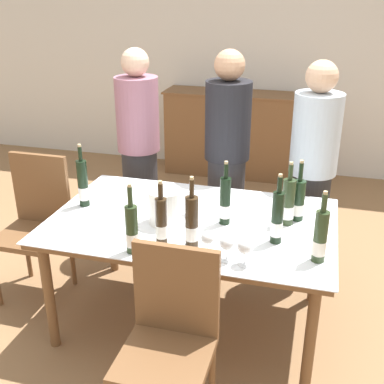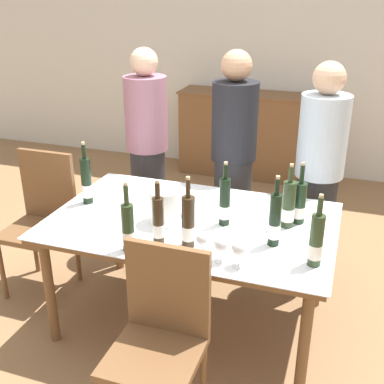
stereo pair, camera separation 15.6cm
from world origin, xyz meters
The scene contains 24 objects.
ground_plane centered at (0.00, 0.00, 0.00)m, with size 12.00×12.00×0.00m, color olive.
back_wall centered at (0.00, 3.05, 1.40)m, with size 8.00×0.10×2.80m.
sideboard_cabinet centered at (-0.26, 2.76, 0.48)m, with size 1.60×0.46×0.95m.
dining_table centered at (0.00, 0.00, 0.68)m, with size 1.69×1.08×0.74m.
ice_bucket centered at (-0.14, -0.08, 0.85)m, with size 0.20×0.20×0.21m.
wine_bottle_0 centered at (0.55, 0.10, 0.87)m, with size 0.08×0.08×0.38m.
wine_bottle_1 centered at (-0.20, -0.45, 0.87)m, with size 0.07×0.07×0.39m.
wine_bottle_2 centered at (-0.71, 0.02, 0.89)m, with size 0.07×0.07×0.41m.
wine_bottle_3 centered at (-0.08, -0.32, 0.87)m, with size 0.06×0.06×0.37m.
wine_bottle_4 centered at (0.74, -0.28, 0.88)m, with size 0.07×0.07×0.38m.
wine_bottle_5 centered at (0.08, -0.30, 0.88)m, with size 0.07×0.07×0.40m.
wine_bottle_6 centered at (0.60, 0.17, 0.86)m, with size 0.08×0.08×0.37m.
wine_bottle_7 centered at (0.20, 0.01, 0.88)m, with size 0.07×0.07×0.39m.
wine_bottle_8 centered at (0.51, -0.14, 0.88)m, with size 0.06×0.06×0.40m.
wine_glass_0 centered at (-0.23, 0.10, 0.84)m, with size 0.07×0.07×0.14m.
wine_glass_1 centered at (0.19, -0.39, 0.85)m, with size 0.07×0.07×0.14m.
wine_glass_2 centered at (0.29, -0.40, 0.84)m, with size 0.08×0.08×0.14m.
wine_glass_3 centered at (0.39, -0.42, 0.84)m, with size 0.08×0.08×0.14m.
wine_glass_4 centered at (-0.03, 0.07, 0.86)m, with size 0.08×0.08×0.16m.
chair_near_front centered at (0.10, -0.76, 0.54)m, with size 0.42×0.42×0.94m.
chair_left_end centered at (-1.14, 0.09, 0.57)m, with size 0.42×0.42×0.99m.
person_host centered at (-0.68, 0.88, 0.81)m, with size 0.33×0.33×1.62m.
person_guest_left centered at (0.04, 0.82, 0.83)m, with size 0.33×0.33×1.64m.
person_guest_right centered at (0.66, 0.80, 0.80)m, with size 0.33×0.33×1.60m.
Camera 1 is at (0.69, -2.49, 2.03)m, focal length 45.00 mm.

